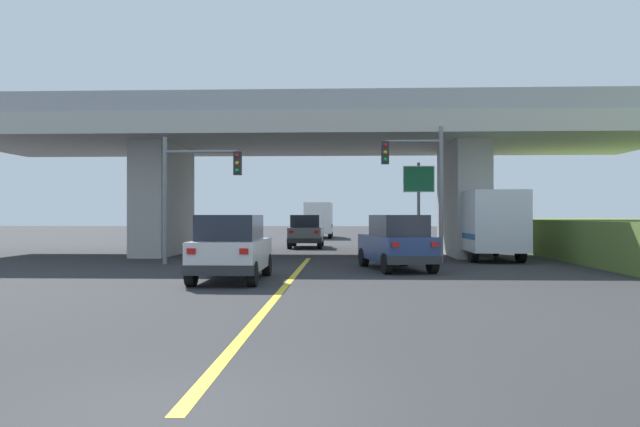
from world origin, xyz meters
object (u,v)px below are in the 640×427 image
(suv_crossing, at_px, (397,242))
(box_truck, at_px, (487,224))
(sedan_oncoming, at_px, (306,231))
(highway_sign, at_px, (419,189))
(suv_lead, at_px, (231,248))
(semi_truck_distant, at_px, (319,219))
(traffic_signal_nearside, at_px, (421,176))
(traffic_signal_farside, at_px, (192,182))

(suv_crossing, xyz_separation_m, box_truck, (4.55, 5.67, 0.60))
(sedan_oncoming, xyz_separation_m, highway_sign, (5.85, -9.16, 2.24))
(suv_lead, distance_m, box_truck, 13.85)
(suv_lead, height_order, highway_sign, highway_sign)
(box_truck, distance_m, semi_truck_distant, 27.44)
(traffic_signal_nearside, bearing_deg, highway_sign, 85.36)
(suv_crossing, distance_m, highway_sign, 6.84)
(suv_lead, height_order, traffic_signal_farside, traffic_signal_farside)
(suv_lead, height_order, traffic_signal_nearside, traffic_signal_nearside)
(suv_lead, bearing_deg, highway_sign, 56.00)
(box_truck, bearing_deg, suv_crossing, -128.79)
(traffic_signal_farside, bearing_deg, suv_lead, -66.05)
(suv_lead, distance_m, traffic_signal_nearside, 10.20)
(highway_sign, xyz_separation_m, semi_truck_distant, (-5.74, 25.40, -1.63))
(sedan_oncoming, xyz_separation_m, traffic_signal_farside, (-3.87, -13.10, 2.34))
(sedan_oncoming, distance_m, traffic_signal_nearside, 13.65)
(highway_sign, relative_size, semi_truck_distant, 0.63)
(suv_crossing, relative_size, traffic_signal_nearside, 0.82)
(suv_crossing, xyz_separation_m, traffic_signal_farside, (-8.17, 2.33, 2.35))
(suv_lead, xyz_separation_m, box_truck, (9.92, 9.65, 0.60))
(traffic_signal_nearside, distance_m, traffic_signal_farside, 9.53)
(suv_crossing, bearing_deg, suv_lead, -155.70)
(suv_crossing, relative_size, sedan_oncoming, 1.04)
(suv_crossing, distance_m, semi_truck_distant, 31.96)
(suv_lead, relative_size, box_truck, 0.65)
(suv_lead, relative_size, suv_crossing, 0.93)
(sedan_oncoming, bearing_deg, traffic_signal_nearside, -65.24)
(suv_crossing, xyz_separation_m, sedan_oncoming, (-4.31, 15.43, 0.00))
(suv_crossing, height_order, highway_sign, highway_sign)
(suv_crossing, height_order, semi_truck_distant, semi_truck_distant)
(traffic_signal_farside, xyz_separation_m, semi_truck_distant, (3.98, 29.35, -1.74))
(sedan_oncoming, bearing_deg, traffic_signal_farside, -106.44)
(sedan_oncoming, height_order, highway_sign, highway_sign)
(suv_crossing, distance_m, traffic_signal_nearside, 4.39)
(box_truck, bearing_deg, highway_sign, 168.53)
(traffic_signal_farside, height_order, highway_sign, traffic_signal_farside)
(suv_crossing, bearing_deg, traffic_signal_farside, 151.82)
(suv_lead, bearing_deg, box_truck, 44.19)
(suv_lead, distance_m, highway_sign, 12.57)
(box_truck, xyz_separation_m, traffic_signal_farside, (-12.73, -3.33, 1.75))
(suv_crossing, bearing_deg, sedan_oncoming, 93.33)
(sedan_oncoming, distance_m, semi_truck_distant, 16.26)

